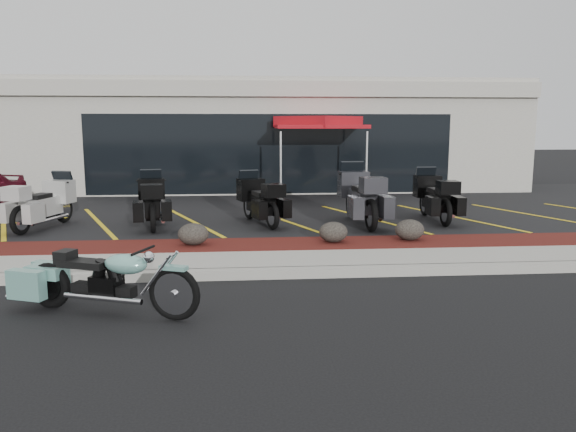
{
  "coord_description": "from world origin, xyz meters",
  "views": [
    {
      "loc": [
        -0.97,
        -7.96,
        2.48
      ],
      "look_at": [
        -0.21,
        1.2,
        0.97
      ],
      "focal_mm": 35.0,
      "sensor_mm": 36.0,
      "label": 1
    }
  ],
  "objects": [
    {
      "name": "hero_cruiser",
      "position": [
        -1.83,
        -1.04,
        0.47
      ],
      "size": [
        2.72,
        1.57,
        0.93
      ],
      "primitive_type": null,
      "rotation": [
        0.0,
        0.0,
        -0.36
      ],
      "color": "#6AA69A",
      "rests_on": "ground"
    },
    {
      "name": "dealership_building",
      "position": [
        0.0,
        14.47,
        2.01
      ],
      "size": [
        18.0,
        8.16,
        4.0
      ],
      "color": "#9B978C",
      "rests_on": "ground"
    },
    {
      "name": "boulder_left",
      "position": [
        -1.92,
        2.81,
        0.37
      ],
      "size": [
        0.6,
        0.5,
        0.42
      ],
      "primitive_type": "ellipsoid",
      "color": "black",
      "rests_on": "mulch_bed"
    },
    {
      "name": "touring_black_front",
      "position": [
        -3.14,
        5.68,
        0.78
      ],
      "size": [
        1.17,
        2.27,
        1.26
      ],
      "primitive_type": null,
      "rotation": [
        0.0,
        0.0,
        1.73
      ],
      "color": "black",
      "rests_on": "upper_lot"
    },
    {
      "name": "popup_canopy",
      "position": [
        1.47,
        9.86,
        2.48
      ],
      "size": [
        3.46,
        3.46,
        2.57
      ],
      "rotation": [
        0.0,
        0.0,
        -0.31
      ],
      "color": "silver",
      "rests_on": "upper_lot"
    },
    {
      "name": "ground",
      "position": [
        0.0,
        0.0,
        0.0
      ],
      "size": [
        90.0,
        90.0,
        0.0
      ],
      "primitive_type": "plane",
      "color": "black",
      "rests_on": "ground"
    },
    {
      "name": "touring_black_rear",
      "position": [
        3.7,
        5.91,
        0.78
      ],
      "size": [
        0.87,
        2.19,
        1.26
      ],
      "primitive_type": null,
      "rotation": [
        0.0,
        0.0,
        1.55
      ],
      "color": "black",
      "rests_on": "upper_lot"
    },
    {
      "name": "sidewalk",
      "position": [
        0.0,
        1.6,
        0.07
      ],
      "size": [
        24.0,
        1.2,
        0.15
      ],
      "primitive_type": "cube",
      "color": "gray",
      "rests_on": "ground"
    },
    {
      "name": "boulder_right",
      "position": [
        2.39,
        2.91,
        0.37
      ],
      "size": [
        0.59,
        0.49,
        0.42
      ],
      "primitive_type": "ellipsoid",
      "color": "black",
      "rests_on": "mulch_bed"
    },
    {
      "name": "touring_grey",
      "position": [
        1.74,
        5.62,
        0.86
      ],
      "size": [
        1.06,
        2.5,
        1.43
      ],
      "primitive_type": null,
      "rotation": [
        0.0,
        0.0,
        1.62
      ],
      "color": "#28282D",
      "rests_on": "upper_lot"
    },
    {
      "name": "touring_black_mid",
      "position": [
        -0.8,
        5.74,
        0.76
      ],
      "size": [
        1.44,
        2.25,
        1.23
      ],
      "primitive_type": null,
      "rotation": [
        0.0,
        0.0,
        1.9
      ],
      "color": "black",
      "rests_on": "upper_lot"
    },
    {
      "name": "touring_white",
      "position": [
        -5.2,
        5.63,
        0.77
      ],
      "size": [
        1.39,
        2.27,
        1.24
      ],
      "primitive_type": null,
      "rotation": [
        0.0,
        0.0,
        1.28
      ],
      "color": "#B9B9B5",
      "rests_on": "upper_lot"
    },
    {
      "name": "traffic_cone",
      "position": [
        -0.52,
        8.0,
        0.36
      ],
      "size": [
        0.38,
        0.38,
        0.42
      ],
      "primitive_type": "cone",
      "rotation": [
        0.0,
        0.0,
        -0.38
      ],
      "color": "red",
      "rests_on": "upper_lot"
    },
    {
      "name": "curb",
      "position": [
        0.0,
        0.9,
        0.07
      ],
      "size": [
        24.0,
        0.25,
        0.15
      ],
      "primitive_type": "cube",
      "color": "gray",
      "rests_on": "ground"
    },
    {
      "name": "upper_lot",
      "position": [
        0.0,
        8.2,
        0.07
      ],
      "size": [
        26.0,
        9.6,
        0.15
      ],
      "primitive_type": "cube",
      "color": "black",
      "rests_on": "ground"
    },
    {
      "name": "mulch_bed",
      "position": [
        0.0,
        2.8,
        0.08
      ],
      "size": [
        24.0,
        1.2,
        0.16
      ],
      "primitive_type": "cube",
      "color": "#36110C",
      "rests_on": "ground"
    },
    {
      "name": "boulder_mid",
      "position": [
        0.83,
        2.84,
        0.36
      ],
      "size": [
        0.57,
        0.48,
        0.41
      ],
      "primitive_type": "ellipsoid",
      "color": "black",
      "rests_on": "mulch_bed"
    }
  ]
}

